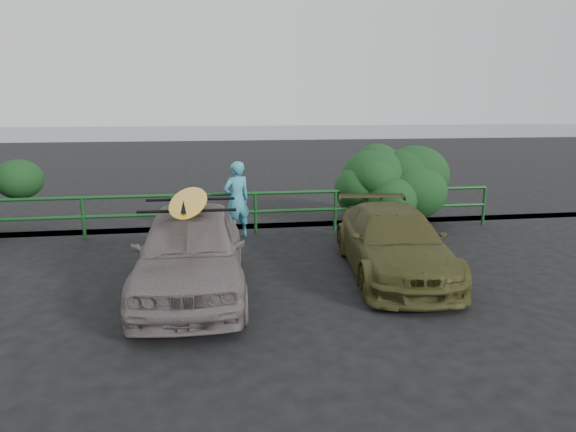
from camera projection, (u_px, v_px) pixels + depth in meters
name	position (u px, v px, depth m)	size (l,w,h in m)	color
ground	(221.00, 317.00, 7.62)	(80.00, 80.00, 0.00)	black
ocean	(206.00, 130.00, 65.54)	(200.00, 200.00, 0.00)	slate
guardrail	(214.00, 214.00, 12.33)	(14.00, 0.08, 1.04)	#14481B
shrub_left	(4.00, 198.00, 11.88)	(3.20, 2.40, 1.94)	#163D19
shrub_right	(405.00, 186.00, 13.48)	(3.20, 2.40, 2.01)	#163D19
sedan	(191.00, 250.00, 8.48)	(1.74, 4.33, 1.47)	slate
olive_vehicle	(393.00, 242.00, 9.47)	(1.70, 4.19, 1.22)	#42421D
man	(237.00, 200.00, 12.07)	(0.66, 0.43, 1.82)	teal
roof_rack	(189.00, 205.00, 8.32)	(1.50, 1.05, 0.05)	black
surfboard	(189.00, 201.00, 8.30)	(0.59, 2.83, 0.08)	gold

